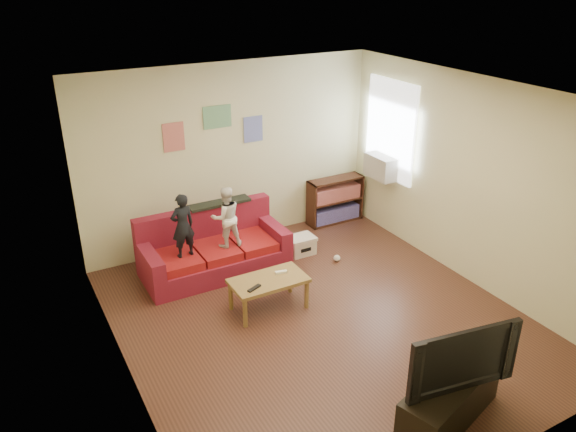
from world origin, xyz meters
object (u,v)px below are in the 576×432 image
bookshelf (335,202)px  television (457,353)px  sofa (213,251)px  child_a (183,226)px  file_box (301,245)px  child_b (226,217)px  coffee_table (269,283)px  tv_stand (449,401)px

bookshelf → television: 4.52m
sofa → child_a: size_ratio=2.27×
file_box → television: television is taller
child_b → coffee_table: bearing=98.4°
child_a → child_b: bearing=173.9°
coffee_table → tv_stand: size_ratio=0.77×
child_a → television: bearing=104.0°
child_a → coffee_table: child_a is taller
sofa → file_box: size_ratio=5.01×
child_b → tv_stand: 3.65m
sofa → file_box: 1.32m
bookshelf → television: size_ratio=0.86×
coffee_table → television: 2.57m
child_a → file_box: size_ratio=2.20×
bookshelf → tv_stand: 4.50m
file_box → tv_stand: tv_stand is taller
bookshelf → file_box: (-1.06, -0.72, -0.20)m
tv_stand → television: size_ratio=1.11×
child_a → file_box: child_a is taller
coffee_table → bookshelf: (2.13, 1.77, -0.02)m
child_a → tv_stand: 3.82m
sofa → coffee_table: size_ratio=2.13×
child_b → bookshelf: (2.21, 0.70, -0.50)m
file_box → television: (-0.46, -3.52, 0.63)m
sofa → file_box: bearing=-8.0°
sofa → child_b: child_b is taller
sofa → child_a: child_a is taller
child_a → coffee_table: 1.36m
child_a → child_b: child_a is taller
tv_stand → television: 0.54m
television → sofa: bearing=111.7°
file_box → child_a: bearing=179.5°
child_a → child_b: (0.60, 0.00, -0.01)m
child_a → bookshelf: size_ratio=0.92×
child_b → tv_stand: child_b is taller
sofa → bookshelf: 2.42m
bookshelf → tv_stand: (-1.52, -4.24, -0.11)m
coffee_table → bookshelf: size_ratio=0.99×
child_b → bookshelf: child_b is taller
coffee_table → sofa: bearing=100.5°
file_box → tv_stand: 3.55m
child_b → file_box: child_b is taller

